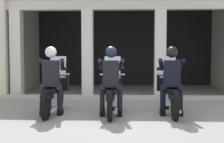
{
  "coord_description": "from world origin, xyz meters",
  "views": [
    {
      "loc": [
        0.34,
        -7.43,
        1.47
      ],
      "look_at": [
        0.0,
        0.18,
        0.99
      ],
      "focal_mm": 50.81,
      "sensor_mm": 36.0,
      "label": 1
    }
  ],
  "objects_px": {
    "motorcycle_left": "(54,92)",
    "police_officer_left": "(51,75)",
    "motorcycle_center": "(112,92)",
    "motorcycle_right": "(170,92)",
    "police_officer_center": "(111,75)",
    "police_officer_right": "(172,75)"
  },
  "relations": [
    {
      "from": "motorcycle_right",
      "to": "police_officer_right",
      "type": "relative_size",
      "value": 1.29
    },
    {
      "from": "motorcycle_center",
      "to": "motorcycle_left",
      "type": "bearing_deg",
      "value": 170.15
    },
    {
      "from": "police_officer_left",
      "to": "motorcycle_center",
      "type": "xyz_separation_m",
      "value": [
        1.38,
        0.24,
        -0.44
      ]
    },
    {
      "from": "motorcycle_right",
      "to": "police_officer_right",
      "type": "height_order",
      "value": "police_officer_right"
    },
    {
      "from": "police_officer_center",
      "to": "police_officer_right",
      "type": "height_order",
      "value": "same"
    },
    {
      "from": "motorcycle_left",
      "to": "police_officer_left",
      "type": "bearing_deg",
      "value": -90.89
    },
    {
      "from": "police_officer_right",
      "to": "motorcycle_left",
      "type": "bearing_deg",
      "value": 169.52
    },
    {
      "from": "police_officer_center",
      "to": "motorcycle_left",
      "type": "bearing_deg",
      "value": 158.61
    },
    {
      "from": "police_officer_center",
      "to": "motorcycle_right",
      "type": "height_order",
      "value": "police_officer_center"
    },
    {
      "from": "motorcycle_left",
      "to": "police_officer_center",
      "type": "bearing_deg",
      "value": -13.89
    },
    {
      "from": "police_officer_left",
      "to": "motorcycle_right",
      "type": "xyz_separation_m",
      "value": [
        2.76,
        0.35,
        -0.44
      ]
    },
    {
      "from": "police_officer_left",
      "to": "motorcycle_right",
      "type": "height_order",
      "value": "police_officer_left"
    },
    {
      "from": "motorcycle_left",
      "to": "police_officer_left",
      "type": "distance_m",
      "value": 0.52
    },
    {
      "from": "motorcycle_left",
      "to": "motorcycle_center",
      "type": "relative_size",
      "value": 1.0
    },
    {
      "from": "motorcycle_left",
      "to": "police_officer_left",
      "type": "xyz_separation_m",
      "value": [
        -0.0,
        -0.28,
        0.44
      ]
    },
    {
      "from": "motorcycle_center",
      "to": "police_officer_right",
      "type": "relative_size",
      "value": 1.29
    },
    {
      "from": "motorcycle_left",
      "to": "motorcycle_center",
      "type": "distance_m",
      "value": 1.38
    },
    {
      "from": "police_officer_left",
      "to": "police_officer_right",
      "type": "bearing_deg",
      "value": 0.74
    },
    {
      "from": "police_officer_center",
      "to": "police_officer_right",
      "type": "bearing_deg",
      "value": -3.66
    },
    {
      "from": "motorcycle_center",
      "to": "motorcycle_right",
      "type": "relative_size",
      "value": 1.0
    },
    {
      "from": "police_officer_left",
      "to": "motorcycle_left",
      "type": "bearing_deg",
      "value": 89.11
    },
    {
      "from": "motorcycle_left",
      "to": "motorcycle_right",
      "type": "bearing_deg",
      "value": 0.74
    }
  ]
}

